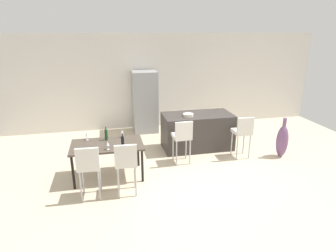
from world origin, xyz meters
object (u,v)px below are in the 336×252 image
dining_chair_far (126,161)px  wine_glass_right (122,132)px  fruit_bowl (188,115)px  kitchen_island (197,131)px  refrigerator (145,102)px  dining_table (107,147)px  wine_bottle_end (106,135)px  wine_bottle_corner (123,141)px  wine_glass_left (108,144)px  bar_chair_middle (243,131)px  wine_glass_middle (87,134)px  bar_chair_left (182,135)px  floor_vase (282,141)px  dining_chair_near (89,164)px

dining_chair_far → wine_glass_right: dining_chair_far is taller
wine_glass_right → fruit_bowl: bearing=21.4°
kitchen_island → refrigerator: size_ratio=0.97×
dining_table → wine_bottle_end: 0.31m
wine_bottle_corner → wine_glass_left: 0.31m
bar_chair_middle → wine_glass_middle: (-3.59, 0.04, 0.17)m
bar_chair_middle → refrigerator: refrigerator is taller
wine_glass_middle → bar_chair_left: bearing=-1.2°
wine_bottle_corner → wine_glass_left: wine_bottle_corner is taller
wine_bottle_corner → refrigerator: (0.86, 2.95, 0.07)m
wine_glass_left → bar_chair_middle: bearing=10.3°
bar_chair_middle → floor_vase: bearing=-8.5°
dining_table → wine_bottle_end: (-0.01, 0.25, 0.18)m
refrigerator → floor_vase: bearing=-41.0°
bar_chair_middle → wine_bottle_corner: (-2.87, -0.49, 0.15)m
bar_chair_left → floor_vase: bearing=-3.4°
wine_glass_middle → dining_chair_far: bearing=-56.7°
dining_chair_far → bar_chair_left: bearing=38.4°
wine_glass_middle → floor_vase: size_ratio=0.18×
dining_chair_far → wine_bottle_corner: 0.61m
wine_bottle_end → wine_glass_middle: (-0.40, 0.08, 0.01)m
wine_glass_middle → dining_chair_near: bearing=-86.1°
wine_bottle_corner → dining_chair_far: bearing=-88.5°
wine_glass_middle → refrigerator: refrigerator is taller
wine_glass_left → bar_chair_left: bearing=19.1°
dining_chair_near → wine_bottle_corner: bearing=42.4°
kitchen_island → wine_bottle_end: size_ratio=6.13×
kitchen_island → bar_chair_middle: size_ratio=1.70×
wine_bottle_corner → floor_vase: wine_bottle_corner is taller
bar_chair_middle → fruit_bowl: 1.38m
bar_chair_left → kitchen_island: bearing=52.9°
bar_chair_left → floor_vase: size_ratio=1.06×
dining_chair_near → wine_glass_middle: size_ratio=6.03×
wine_glass_left → fruit_bowl: bearing=32.8°
wine_bottle_corner → wine_glass_middle: wine_bottle_corner is taller
bar_chair_middle → wine_glass_right: (-2.85, 0.05, 0.17)m
kitchen_island → wine_glass_left: 2.73m
kitchen_island → wine_glass_left: (-2.30, -1.41, 0.40)m
dining_chair_far → refrigerator: (0.85, 3.54, 0.22)m
wine_bottle_end → dining_chair_near: bearing=-107.5°
dining_chair_far → floor_vase: size_ratio=1.06×
wine_bottle_corner → wine_glass_right: wine_bottle_corner is taller
bar_chair_left → floor_vase: 2.51m
dining_chair_near → floor_vase: (4.51, 0.93, -0.29)m
dining_chair_far → wine_bottle_end: dining_chair_far is taller
floor_vase → kitchen_island: bearing=152.1°
bar_chair_left → dining_table: bar_chair_left is taller
bar_chair_left → dining_chair_far: same height
wine_glass_left → wine_glass_right: bearing=63.5°
wine_glass_right → floor_vase: size_ratio=0.18×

